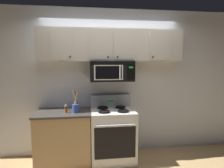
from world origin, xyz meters
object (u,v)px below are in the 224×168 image
Objects in this scene: stove_range at (112,134)px; spice_jar at (66,110)px; over_range_microwave at (112,71)px; salt_shaker at (66,107)px; utensil_crock_blue at (76,107)px.

spice_jar is (-0.79, -0.07, 0.48)m from stove_range.
over_range_microwave is 1.03m from spice_jar.
salt_shaker is 0.15m from spice_jar.
stove_range is at bearing 6.49° from utensil_crock_blue.
over_range_microwave is (-0.00, 0.12, 1.11)m from stove_range.
stove_range is 1.11m from over_range_microwave.
utensil_crock_blue is at bearing -0.86° from spice_jar.
utensil_crock_blue is (-0.63, -0.19, -0.58)m from over_range_microwave.
utensil_crock_blue reaches higher than salt_shaker.
over_range_microwave reaches higher than utensil_crock_blue.
stove_range is 3.02× the size of utensil_crock_blue.
spice_jar is at bearing -175.03° from stove_range.
stove_range is 0.93m from spice_jar.
spice_jar is (0.01, -0.15, -0.00)m from salt_shaker.
over_range_microwave is 1.02m from salt_shaker.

